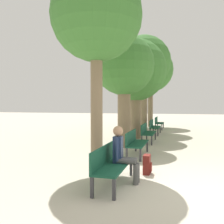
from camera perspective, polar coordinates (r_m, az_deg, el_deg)
The scene contains 13 objects.
ground_plane at distance 5.37m, azimuth 18.05°, elevation -17.14°, with size 80.00×80.00×0.00m, color beige.
bench_row_0 at distance 5.45m, azimuth -0.46°, elevation -11.43°, with size 0.51×1.72×0.83m.
bench_row_1 at distance 8.44m, azimuth 5.30°, elevation -6.71°, with size 0.51×1.72×0.83m.
bench_row_2 at distance 11.49m, azimuth 7.98°, elevation -4.45°, with size 0.51×1.72×0.83m.
bench_row_3 at distance 14.57m, azimuth 9.52°, elevation -3.13°, with size 0.51×1.72×0.83m.
bench_row_4 at distance 17.66m, azimuth 10.53°, elevation -2.28°, with size 0.51×1.72×0.83m.
tree_row_0 at distance 7.15m, azimuth -3.58°, elevation 20.75°, with size 2.47×2.47×5.35m.
tree_row_1 at distance 10.21m, azimuth 2.79°, elevation 10.19°, with size 2.44×2.44×4.54m.
tree_row_2 at distance 12.84m, azimuth 5.40°, elevation 9.29°, with size 3.13×3.13×5.03m.
tree_row_3 at distance 15.99m, azimuth 7.33°, elevation 11.09°, with size 3.32×3.32×6.02m.
tree_row_4 at distance 19.48m, azimuth 8.79°, elevation 9.48°, with size 3.42×3.42×6.09m.
person_seated at distance 5.57m, azimuth 2.52°, elevation -9.25°, with size 0.59×0.33×1.25m.
backpack at distance 6.39m, azimuth 8.02°, elevation -11.81°, with size 0.20×0.33×0.47m.
Camera 1 is at (-0.27, -5.07, 1.73)m, focal length 40.00 mm.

